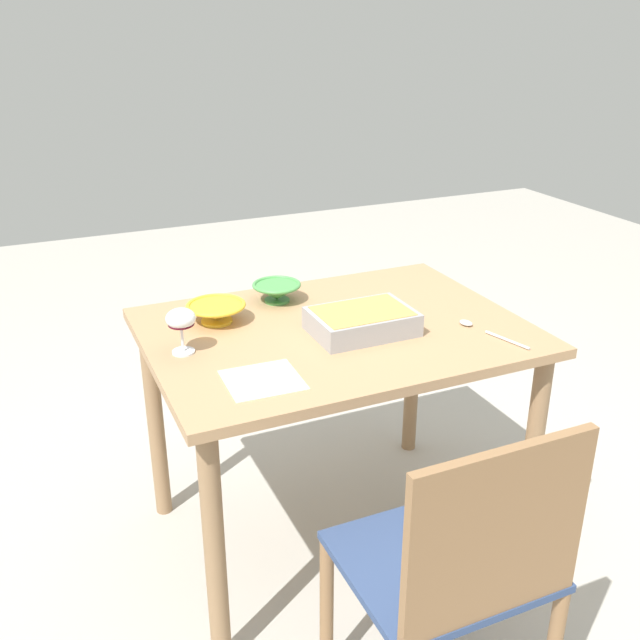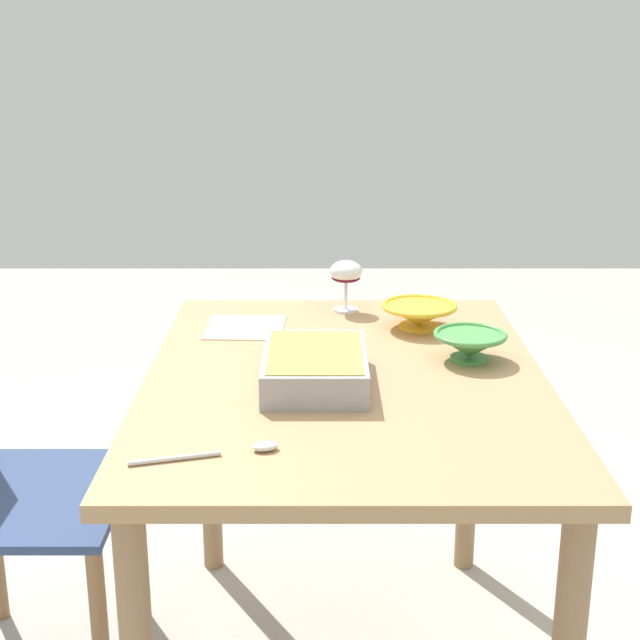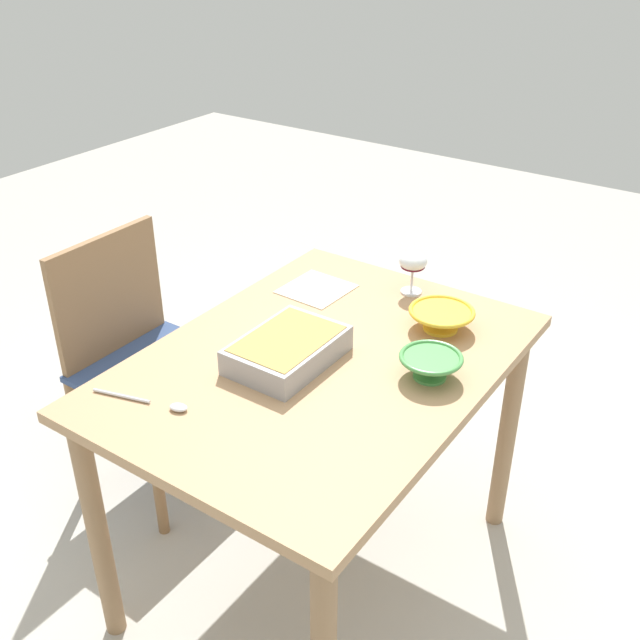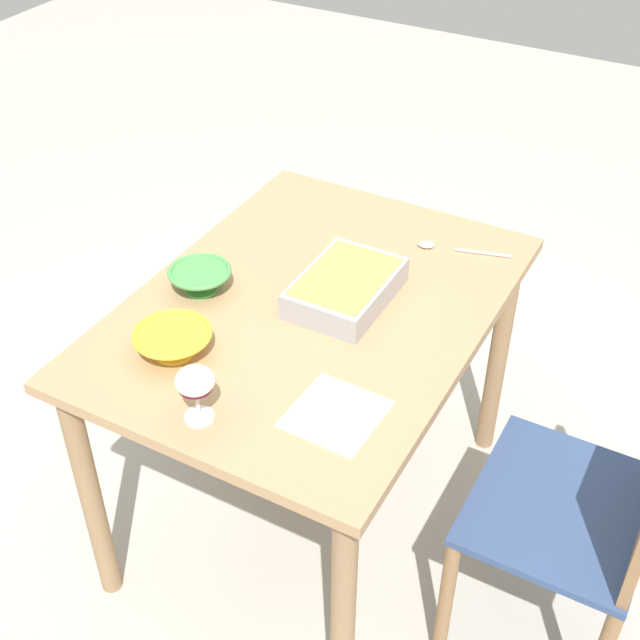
% 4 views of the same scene
% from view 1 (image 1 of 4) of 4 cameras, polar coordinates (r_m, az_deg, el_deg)
% --- Properties ---
extents(ground_plane, '(8.00, 8.00, 0.00)m').
position_cam_1_polar(ground_plane, '(2.57, 1.08, -16.41)').
color(ground_plane, '#B2ADA3').
extents(dining_table, '(1.12, 0.82, 0.77)m').
position_cam_1_polar(dining_table, '(2.21, 1.21, -3.13)').
color(dining_table, tan).
rests_on(dining_table, ground_plane).
extents(chair, '(0.45, 0.40, 0.87)m').
position_cam_1_polar(chair, '(1.73, 11.01, -18.80)').
color(chair, '#334772').
rests_on(chair, ground_plane).
extents(wine_glass, '(0.08, 0.08, 0.13)m').
position_cam_1_polar(wine_glass, '(2.00, -10.93, -0.10)').
color(wine_glass, white).
rests_on(wine_glass, dining_table).
extents(casserole_dish, '(0.30, 0.21, 0.07)m').
position_cam_1_polar(casserole_dish, '(2.12, 3.33, -0.01)').
color(casserole_dish, '#99999E').
rests_on(casserole_dish, dining_table).
extents(mixing_bowl, '(0.16, 0.16, 0.06)m').
position_cam_1_polar(mixing_bowl, '(2.35, -3.43, 2.31)').
color(mixing_bowl, '#4C994C').
rests_on(mixing_bowl, dining_table).
extents(small_bowl, '(0.18, 0.18, 0.06)m').
position_cam_1_polar(small_bowl, '(2.21, -8.20, 0.68)').
color(small_bowl, yellow).
rests_on(small_bowl, dining_table).
extents(serving_spoon, '(0.09, 0.25, 0.01)m').
position_cam_1_polar(serving_spoon, '(2.19, 12.51, -0.66)').
color(serving_spoon, silver).
rests_on(serving_spoon, dining_table).
extents(napkin, '(0.20, 0.19, 0.00)m').
position_cam_1_polar(napkin, '(1.86, -4.55, -4.75)').
color(napkin, beige).
rests_on(napkin, dining_table).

